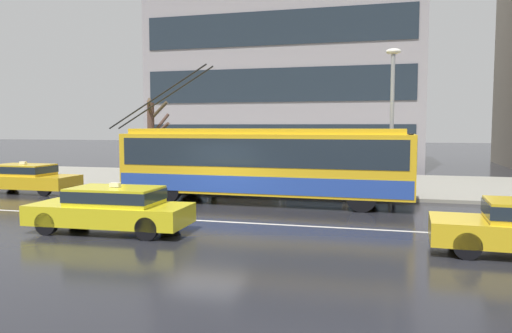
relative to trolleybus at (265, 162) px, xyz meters
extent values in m
plane|color=#212228|center=(-1.34, -2.93, -1.58)|extent=(160.00, 160.00, 0.00)
cube|color=gray|center=(-1.34, 6.60, -1.51)|extent=(80.00, 10.00, 0.14)
cube|color=silver|center=(-1.34, -4.13, -1.58)|extent=(72.00, 0.14, 0.01)
cube|color=gold|center=(-0.02, 0.00, -0.04)|extent=(11.21, 2.75, 2.25)
cube|color=yellow|center=(-0.02, 0.00, 1.18)|extent=(10.54, 2.48, 0.20)
cube|color=#1E2833|center=(-0.02, 0.00, 0.41)|extent=(10.77, 2.77, 1.04)
cube|color=#2849A7|center=(-0.02, 0.00, -0.76)|extent=(11.10, 2.78, 0.63)
cube|color=#1E2833|center=(5.51, -0.12, 0.41)|extent=(0.17, 2.21, 1.13)
cube|color=black|center=(5.36, -0.11, 0.98)|extent=(0.20, 1.91, 0.28)
cylinder|color=black|center=(-4.41, 0.44, 2.53)|extent=(4.37, 0.15, 2.54)
cylinder|color=black|center=(-4.43, -0.26, 2.53)|extent=(4.37, 0.15, 2.54)
cylinder|color=black|center=(3.80, 1.03, -1.06)|extent=(1.05, 0.32, 1.04)
cylinder|color=black|center=(3.75, -1.19, -1.06)|extent=(1.05, 0.32, 1.04)
cylinder|color=black|center=(-3.57, 1.18, -1.06)|extent=(1.05, 0.32, 1.04)
cylinder|color=black|center=(-3.61, -1.03, -1.06)|extent=(1.05, 0.32, 1.04)
cube|color=gold|center=(-10.99, 0.10, -1.08)|extent=(4.55, 1.79, 0.55)
cube|color=gold|center=(-11.17, 0.10, -0.56)|extent=(2.46, 1.54, 0.48)
cube|color=#1E2833|center=(-11.17, 0.10, -0.54)|extent=(2.51, 1.55, 0.31)
cube|color=silver|center=(-11.17, 0.10, -0.25)|extent=(0.28, 0.16, 0.12)
cylinder|color=black|center=(-9.49, 0.89, -1.27)|extent=(0.62, 0.20, 0.62)
cylinder|color=black|center=(-9.49, -0.69, -1.27)|extent=(0.62, 0.20, 0.62)
cylinder|color=black|center=(-12.49, 0.88, -1.27)|extent=(0.62, 0.20, 0.62)
cube|color=yellow|center=(-2.91, -6.32, -1.08)|extent=(4.55, 1.89, 0.55)
cube|color=yellow|center=(-2.73, -6.32, -0.56)|extent=(2.48, 1.57, 0.48)
cube|color=#1E2833|center=(-2.73, -6.32, -0.54)|extent=(2.52, 1.59, 0.31)
cube|color=silver|center=(-2.73, -6.32, -0.25)|extent=(0.29, 0.17, 0.12)
cylinder|color=black|center=(-4.36, -7.14, -1.27)|extent=(0.63, 0.22, 0.62)
cylinder|color=black|center=(-4.42, -5.61, -1.27)|extent=(0.63, 0.22, 0.62)
cylinder|color=black|center=(-1.40, -7.03, -1.27)|extent=(0.63, 0.22, 0.62)
cylinder|color=black|center=(-1.46, -5.51, -1.27)|extent=(0.63, 0.22, 0.62)
cylinder|color=black|center=(6.36, -6.86, -1.27)|extent=(0.63, 0.22, 0.62)
cylinder|color=black|center=(6.42, -5.34, -1.27)|extent=(0.63, 0.22, 0.62)
cylinder|color=gray|center=(0.01, 2.75, -0.29)|extent=(0.08, 0.08, 2.31)
cylinder|color=gray|center=(-3.84, 2.75, -0.29)|extent=(0.08, 0.08, 2.31)
cylinder|color=gray|center=(0.01, 3.97, -0.29)|extent=(0.08, 0.08, 2.31)
cylinder|color=gray|center=(-3.84, 3.97, -0.29)|extent=(0.08, 0.08, 2.31)
cube|color=#99ADB2|center=(-1.92, 3.97, -0.24)|extent=(3.66, 0.04, 1.85)
cube|color=#B2B2B7|center=(-1.92, 3.36, 0.90)|extent=(4.15, 1.52, 0.08)
cube|color=brown|center=(-1.92, 3.67, -0.99)|extent=(2.69, 0.36, 0.08)
cylinder|color=#59564F|center=(2.88, 3.34, -1.03)|extent=(0.14, 0.14, 0.82)
cylinder|color=#59564F|center=(2.75, 3.43, -1.03)|extent=(0.14, 0.14, 0.82)
cylinder|color=navy|center=(2.81, 3.38, -0.34)|extent=(0.50, 0.50, 0.57)
sphere|color=#DC9992|center=(2.81, 3.38, 0.05)|extent=(0.22, 0.22, 0.22)
cone|color=gold|center=(2.92, 3.32, 0.34)|extent=(1.12, 1.12, 0.26)
cylinder|color=#333333|center=(2.92, 3.32, -0.16)|extent=(0.02, 0.02, 0.74)
cylinder|color=navy|center=(-4.10, 2.69, -1.02)|extent=(0.14, 0.14, 0.84)
cylinder|color=navy|center=(-3.98, 2.60, -1.02)|extent=(0.14, 0.14, 0.84)
cylinder|color=gray|center=(-4.04, 2.65, -0.33)|extent=(0.50, 0.50, 0.55)
sphere|color=tan|center=(-4.04, 2.65, 0.07)|extent=(0.24, 0.24, 0.24)
cone|color=#2E954E|center=(-3.95, 2.57, 0.37)|extent=(1.21, 1.21, 0.28)
cylinder|color=#333333|center=(-3.95, 2.57, -0.15)|extent=(0.02, 0.02, 0.75)
cylinder|color=black|center=(4.86, 2.11, -1.05)|extent=(0.14, 0.14, 0.79)
cylinder|color=black|center=(4.83, 2.27, -1.05)|extent=(0.14, 0.14, 0.79)
cylinder|color=#404346|center=(4.84, 2.19, -0.38)|extent=(0.43, 0.43, 0.56)
sphere|color=tan|center=(4.84, 2.19, 0.00)|extent=(0.20, 0.20, 0.20)
cone|color=#CA2F64|center=(4.87, 2.07, 0.28)|extent=(1.48, 1.48, 0.29)
cylinder|color=#333333|center=(4.87, 2.07, -0.22)|extent=(0.02, 0.02, 0.72)
cylinder|color=black|center=(-3.59, 3.89, -1.03)|extent=(0.14, 0.14, 0.83)
cylinder|color=black|center=(-3.43, 3.86, -1.03)|extent=(0.14, 0.14, 0.83)
cylinder|color=#202824|center=(-3.51, 3.87, -0.30)|extent=(0.43, 0.43, 0.63)
sphere|color=tan|center=(-3.51, 3.87, 0.13)|extent=(0.22, 0.22, 0.22)
cone|color=red|center=(-3.39, 3.85, 0.42)|extent=(1.28, 1.28, 0.25)
cylinder|color=#333333|center=(-3.39, 3.85, -0.10)|extent=(0.02, 0.02, 0.78)
cylinder|color=#8D929B|center=(4.72, 2.02, 1.38)|extent=(0.16, 0.16, 5.65)
ellipsoid|color=silver|center=(4.72, 2.02, 4.33)|extent=(0.60, 0.32, 0.24)
cylinder|color=brown|center=(-6.50, 3.31, 0.53)|extent=(0.34, 0.34, 3.95)
cylinder|color=brown|center=(-5.94, 3.09, 1.15)|extent=(1.26, 0.63, 0.84)
cylinder|color=brown|center=(-6.74, 3.72, 2.39)|extent=(0.65, 0.97, 0.81)
cylinder|color=brown|center=(-6.21, 3.67, 1.44)|extent=(0.79, 0.89, 1.16)
cylinder|color=brown|center=(-6.06, 3.27, 2.12)|extent=(1.01, 0.26, 0.91)
cylinder|color=brown|center=(-6.39, 2.98, 2.25)|extent=(0.41, 0.81, 0.71)
cube|color=gray|center=(-2.61, 18.27, 7.50)|extent=(18.78, 10.39, 18.17)
cube|color=#1E2833|center=(-2.61, 13.04, 0.42)|extent=(17.65, 0.06, 2.18)
cube|color=#1E2833|center=(-2.61, 13.04, 4.05)|extent=(17.65, 0.06, 2.18)
cube|color=#1E2833|center=(-2.61, 13.04, 7.69)|extent=(17.65, 0.06, 2.18)
camera|label=1|loc=(4.62, -18.55, 1.37)|focal=34.80mm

